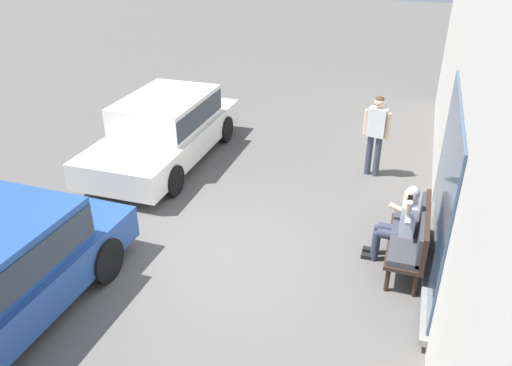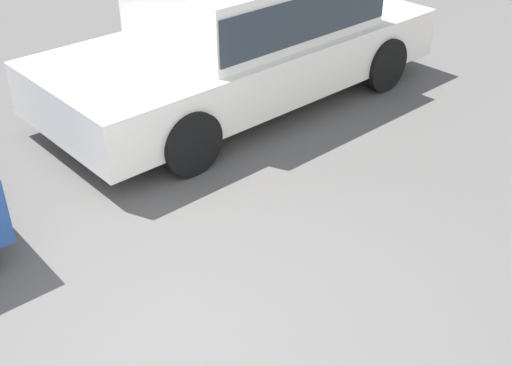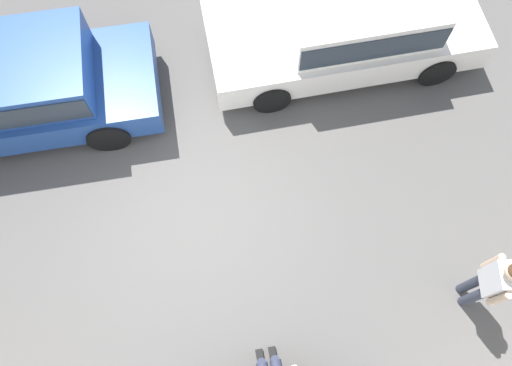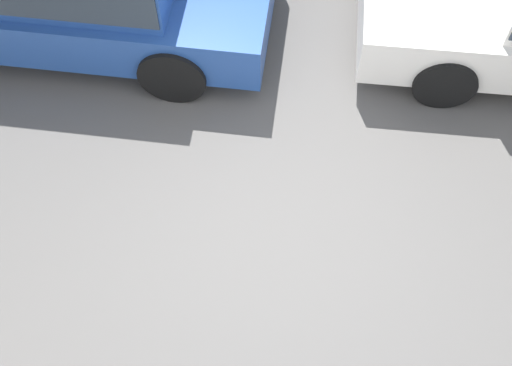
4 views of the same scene
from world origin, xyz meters
name	(u,v)px [view 4 (image 4 of 4)]	position (x,y,z in m)	size (l,w,h in m)	color
ground_plane	(275,228)	(0.00, 0.00, 0.00)	(60.00, 60.00, 0.00)	#565451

